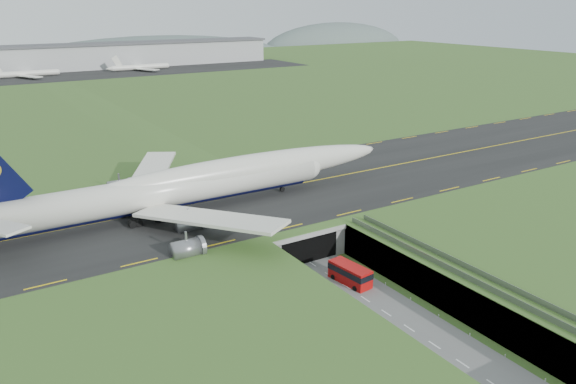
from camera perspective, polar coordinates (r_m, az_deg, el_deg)
ground at (r=97.94m, az=4.85°, el=-8.94°), size 900.00×900.00×0.00m
airfield_deck at (r=96.59m, az=4.90°, el=-7.36°), size 800.00×800.00×6.00m
trench_road at (r=92.76m, az=7.66°, el=-10.66°), size 12.00×75.00×0.20m
taxiway at (r=121.34m, az=-4.39°, el=-0.24°), size 800.00×44.00×0.18m
tunnel_portal at (r=109.03m, az=-0.35°, el=-3.96°), size 17.00×22.30×6.00m
guideway at (r=90.26m, az=18.04°, el=-8.60°), size 3.00×53.00×7.05m
jumbo_jet at (r=112.47m, az=-9.25°, el=0.80°), size 90.50×59.03×19.52m
shuttle_tram at (r=96.42m, az=6.32°, el=-8.28°), size 3.91×8.25×3.24m
cargo_terminal at (r=373.49m, az=-24.34°, el=12.24°), size 320.00×67.00×15.60m
distant_hills at (r=514.94m, az=-19.12°, el=12.17°), size 700.00×91.00×60.00m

